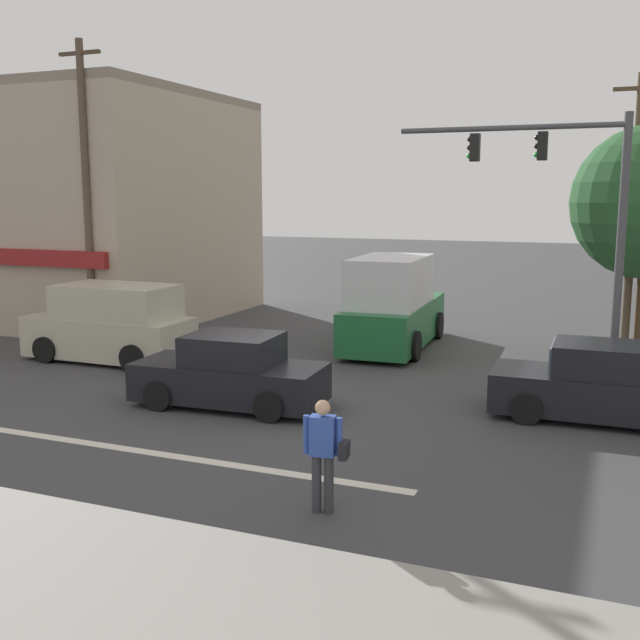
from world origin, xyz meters
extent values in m
plane|color=#3D3D3F|center=(0.00, 0.00, 0.00)|extent=(120.00, 120.00, 0.00)
cube|color=silver|center=(0.00, -3.50, 0.00)|extent=(9.00, 0.24, 0.01)
cube|color=tan|center=(-13.08, 8.84, 3.91)|extent=(12.96, 9.60, 7.81)
cube|color=gray|center=(-13.08, 8.84, 7.96)|extent=(12.96, 9.60, 0.30)
cylinder|color=brown|center=(-7.55, 3.97, 4.46)|extent=(0.22, 0.22, 8.92)
cube|color=#473828|center=(-7.55, 3.97, 8.52)|extent=(1.40, 0.12, 0.10)
cylinder|color=brown|center=(7.40, 7.73, 3.83)|extent=(0.22, 0.22, 7.66)
cylinder|color=#47474C|center=(7.16, 2.83, 3.10)|extent=(0.18, 0.18, 6.20)
cylinder|color=#47474C|center=(4.76, 2.82, 5.95)|extent=(4.80, 0.13, 0.12)
cube|color=black|center=(5.48, 2.83, 5.55)|extent=(0.20, 0.24, 0.60)
sphere|color=black|center=(5.36, 2.83, 5.73)|extent=(0.12, 0.12, 0.12)
sphere|color=black|center=(5.36, 2.83, 5.55)|extent=(0.12, 0.12, 0.12)
sphere|color=green|center=(5.36, 2.83, 5.37)|extent=(0.12, 0.12, 0.12)
cube|color=black|center=(4.04, 2.82, 5.55)|extent=(0.20, 0.24, 0.60)
sphere|color=black|center=(3.92, 2.82, 5.73)|extent=(0.12, 0.12, 0.12)
sphere|color=black|center=(3.92, 2.82, 5.55)|extent=(0.12, 0.12, 0.12)
sphere|color=green|center=(3.92, 2.82, 5.37)|extent=(0.12, 0.12, 0.12)
cube|color=#1E6033|center=(0.99, 7.17, 0.75)|extent=(2.27, 5.69, 1.20)
cube|color=silver|center=(1.02, 6.62, 2.05)|extent=(2.06, 3.49, 1.40)
cube|color=#475666|center=(0.93, 8.34, 2.05)|extent=(1.75, 0.14, 1.19)
cylinder|color=black|center=(-0.09, 8.85, 0.42)|extent=(0.28, 0.85, 0.84)
cylinder|color=black|center=(1.90, 8.95, 0.42)|extent=(0.28, 0.85, 0.84)
cylinder|color=black|center=(0.07, 5.39, 0.42)|extent=(0.28, 0.85, 0.84)
cylinder|color=black|center=(2.07, 5.48, 0.42)|extent=(0.28, 0.85, 0.84)
cube|color=black|center=(6.88, 1.58, 0.54)|extent=(4.12, 1.76, 0.80)
cube|color=black|center=(6.98, 1.59, 1.26)|extent=(1.92, 1.59, 0.64)
cube|color=#475666|center=(6.01, 1.57, 1.26)|extent=(0.08, 1.44, 0.54)
cylinder|color=black|center=(5.63, 0.72, 0.32)|extent=(0.64, 0.19, 0.64)
cylinder|color=black|center=(5.60, 2.42, 0.32)|extent=(0.64, 0.19, 0.64)
cube|color=#B7B29E|center=(-5.77, 2.42, 0.66)|extent=(4.60, 1.84, 1.10)
cube|color=#B7B29E|center=(-5.47, 2.42, 1.66)|extent=(3.20, 1.80, 0.90)
cube|color=#475666|center=(-7.09, 2.42, 1.66)|extent=(0.06, 1.66, 0.76)
cylinder|color=black|center=(-7.19, 1.50, 0.36)|extent=(0.72, 0.20, 0.72)
cylinder|color=black|center=(-7.20, 3.34, 0.36)|extent=(0.72, 0.20, 0.72)
cylinder|color=black|center=(-4.34, 1.50, 0.36)|extent=(0.72, 0.20, 0.72)
cylinder|color=black|center=(-4.34, 3.34, 0.36)|extent=(0.72, 0.20, 0.72)
cube|color=black|center=(-0.50, -0.31, 0.54)|extent=(4.19, 1.93, 0.80)
cube|color=black|center=(-0.40, -0.30, 1.26)|extent=(1.98, 1.66, 0.64)
cube|color=#475666|center=(-1.37, -0.35, 1.26)|extent=(0.14, 1.44, 0.54)
cylinder|color=black|center=(-1.72, -1.23, 0.32)|extent=(0.65, 0.22, 0.64)
cylinder|color=black|center=(-1.82, 0.47, 0.32)|extent=(0.65, 0.22, 0.64)
cylinder|color=black|center=(0.82, -1.08, 0.32)|extent=(0.65, 0.22, 0.64)
cylinder|color=black|center=(0.72, 0.61, 0.32)|extent=(0.65, 0.22, 0.64)
cylinder|color=#333338|center=(3.34, -4.70, 0.43)|extent=(0.14, 0.14, 0.86)
cylinder|color=#333338|center=(3.52, -4.67, 0.43)|extent=(0.14, 0.14, 0.86)
cube|color=#2D4CA5|center=(3.43, -4.68, 1.15)|extent=(0.39, 0.27, 0.58)
sphere|color=tan|center=(3.43, -4.68, 1.56)|extent=(0.22, 0.22, 0.22)
cylinder|color=#2D4CA5|center=(3.19, -4.72, 1.15)|extent=(0.09, 0.09, 0.56)
cylinder|color=#2D4CA5|center=(3.67, -4.65, 1.15)|extent=(0.09, 0.09, 0.56)
cube|color=black|center=(3.75, -4.68, 0.98)|extent=(0.16, 0.29, 0.24)
camera|label=1|loc=(7.22, -14.14, 4.53)|focal=42.00mm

